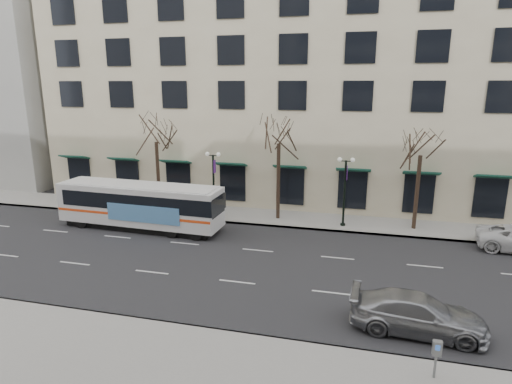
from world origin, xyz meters
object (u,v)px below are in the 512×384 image
(tree_far_mid, at_px, (279,131))
(lamp_post_left, at_px, (214,181))
(silver_car, at_px, (418,314))
(city_bus, at_px, (141,205))
(pay_station, at_px, (437,351))
(tree_far_right, at_px, (422,142))
(lamp_post_right, at_px, (345,189))
(tree_far_left, at_px, (156,130))

(tree_far_mid, xyz_separation_m, lamp_post_left, (-4.99, -0.60, -3.96))
(lamp_post_left, bearing_deg, silver_car, -43.57)
(silver_car, bearing_deg, city_bus, 65.74)
(lamp_post_left, xyz_separation_m, pay_station, (14.02, -16.32, -1.74))
(tree_far_right, height_order, pay_station, tree_far_right)
(lamp_post_left, xyz_separation_m, lamp_post_right, (10.00, 0.00, 0.00))
(tree_far_right, bearing_deg, tree_far_mid, 180.00)
(pay_station, bearing_deg, tree_far_left, 139.40)
(city_bus, height_order, silver_car, city_bus)
(lamp_post_right, height_order, silver_car, lamp_post_right)
(city_bus, bearing_deg, lamp_post_right, 17.44)
(tree_far_right, distance_m, pay_station, 17.73)
(tree_far_right, relative_size, city_bus, 0.65)
(tree_far_mid, xyz_separation_m, silver_car, (8.77, -13.69, -6.09))
(pay_station, bearing_deg, city_bus, 146.60)
(tree_far_right, distance_m, city_bus, 20.25)
(tree_far_left, distance_m, tree_far_mid, 10.00)
(lamp_post_right, bearing_deg, tree_far_right, 6.85)
(lamp_post_left, bearing_deg, pay_station, -49.33)
(lamp_post_left, bearing_deg, lamp_post_right, 0.00)
(tree_far_mid, relative_size, tree_far_right, 1.06)
(tree_far_mid, bearing_deg, city_bus, -154.47)
(city_bus, xyz_separation_m, pay_station, (18.25, -12.51, -0.60))
(lamp_post_right, xyz_separation_m, silver_car, (3.76, -13.09, -2.13))
(city_bus, bearing_deg, silver_car, -24.84)
(tree_far_left, relative_size, lamp_post_left, 1.60)
(tree_far_mid, xyz_separation_m, city_bus, (-9.22, -4.40, -5.10))
(tree_far_left, xyz_separation_m, silver_car, (18.77, -13.69, -5.88))
(tree_far_right, height_order, lamp_post_right, tree_far_right)
(lamp_post_right, bearing_deg, lamp_post_left, 180.00)
(pay_station, bearing_deg, lamp_post_right, 104.88)
(lamp_post_left, xyz_separation_m, silver_car, (13.76, -13.09, -2.13))
(city_bus, bearing_deg, tree_far_mid, 28.01)
(lamp_post_left, relative_size, lamp_post_right, 1.00)
(tree_far_left, bearing_deg, lamp_post_right, -2.29)
(silver_car, bearing_deg, tree_far_mid, 35.69)
(lamp_post_right, relative_size, city_bus, 0.42)
(silver_car, height_order, pay_station, silver_car)
(tree_far_right, bearing_deg, city_bus, -167.09)
(tree_far_mid, xyz_separation_m, tree_far_right, (10.00, -0.00, -0.48))
(lamp_post_left, relative_size, city_bus, 0.42)
(tree_far_left, height_order, lamp_post_right, tree_far_left)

